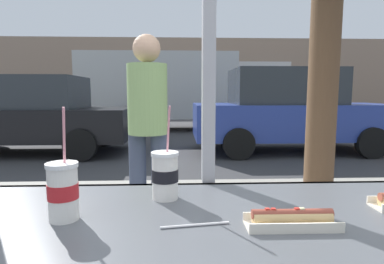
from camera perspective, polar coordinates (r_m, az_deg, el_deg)
ground_plane at (r=9.30m, az=-1.67°, el=-1.18°), size 60.00×60.00×0.00m
sidewalk_strip at (r=3.07m, az=0.02°, el=-17.00°), size 16.00×2.80×0.16m
building_facade_far at (r=20.83m, az=-2.13°, el=9.88°), size 28.00×1.20×4.72m
soda_cup_left at (r=1.09m, az=-4.85°, el=-7.60°), size 0.09×0.09×0.32m
soda_cup_right at (r=0.98m, az=-22.10°, el=-9.67°), size 0.09×0.09×0.32m
hotdog_tray_far at (r=0.93m, az=17.46°, el=-14.62°), size 0.25×0.09×0.05m
loose_straw at (r=0.90m, az=0.57°, el=-16.32°), size 0.19×0.03×0.01m
parked_car_black at (r=7.83m, az=-27.17°, el=2.79°), size 4.39×2.03×1.68m
parked_car_blue at (r=7.53m, az=16.94°, el=3.65°), size 4.39×1.97×1.85m
box_truck at (r=11.59m, az=-2.04°, el=7.91°), size 7.12×2.44×2.68m
pedestrian at (r=2.60m, az=-7.91°, el=1.71°), size 0.32×0.32×1.63m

